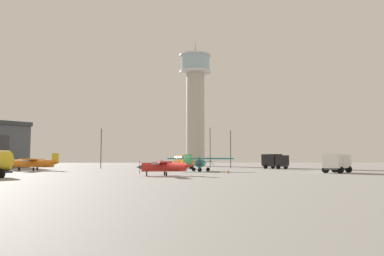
# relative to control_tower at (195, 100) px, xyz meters

# --- Properties ---
(ground_plane) EXTENTS (400.00, 400.00, 0.00)m
(ground_plane) POSITION_rel_control_tower_xyz_m (-10.85, -73.06, -20.62)
(ground_plane) COLOR gray
(control_tower) EXTENTS (9.91, 9.91, 38.93)m
(control_tower) POSITION_rel_control_tower_xyz_m (0.00, 0.00, 0.00)
(control_tower) COLOR #B2AD9E
(control_tower) RESTS_ON ground_plane
(airplane_orange) EXTENTS (8.16, 10.37, 3.08)m
(airplane_orange) POSITION_rel_control_tower_xyz_m (-34.17, -49.48, -19.19)
(airplane_orange) COLOR orange
(airplane_orange) RESTS_ON ground_plane
(airplane_red) EXTENTS (6.87, 8.75, 2.58)m
(airplane_red) POSITION_rel_control_tower_xyz_m (-12.79, -72.45, -19.42)
(airplane_red) COLOR red
(airplane_red) RESTS_ON ground_plane
(airplane_teal) EXTENTS (11.05, 8.63, 3.25)m
(airplane_teal) POSITION_rel_control_tower_xyz_m (-5.93, -54.94, -19.11)
(airplane_teal) COLOR teal
(airplane_teal) RESTS_ON ground_plane
(truck_box_black) EXTENTS (4.65, 6.25, 3.09)m
(truck_box_black) POSITION_rel_control_tower_xyz_m (11.83, -40.04, -18.88)
(truck_box_black) COLOR #38383D
(truck_box_black) RESTS_ON ground_plane
(truck_box_white) EXTENTS (5.91, 5.94, 2.74)m
(truck_box_white) POSITION_rel_control_tower_xyz_m (12.99, -65.07, -19.04)
(truck_box_white) COLOR #38383D
(truck_box_white) RESTS_ON ground_plane
(truck_fuel_tanker_orange) EXTENTS (4.12, 6.60, 2.92)m
(truck_fuel_tanker_orange) POSITION_rel_control_tower_xyz_m (-7.21, -35.65, -19.00)
(truck_fuel_tanker_orange) COLOR #38383D
(truck_fuel_tanker_orange) RESTS_ON ground_plane
(light_post_west) EXTENTS (0.44, 0.44, 9.06)m
(light_post_west) POSITION_rel_control_tower_xyz_m (-24.94, -32.38, -15.25)
(light_post_west) COLOR #38383D
(light_post_west) RESTS_ON ground_plane
(light_post_east) EXTENTS (0.44, 0.44, 8.95)m
(light_post_east) POSITION_rel_control_tower_xyz_m (4.13, -32.11, -15.31)
(light_post_east) COLOR #38383D
(light_post_east) RESTS_ON ground_plane
(light_post_north) EXTENTS (0.44, 0.44, 10.17)m
(light_post_north) POSITION_rel_control_tower_xyz_m (0.63, -24.47, -14.68)
(light_post_north) COLOR #38383D
(light_post_north) RESTS_ON ground_plane
(traffic_cone_near_left) EXTENTS (0.36, 0.36, 0.63)m
(traffic_cone_near_left) POSITION_rel_control_tower_xyz_m (-3.16, -63.83, -20.31)
(traffic_cone_near_left) COLOR black
(traffic_cone_near_left) RESTS_ON ground_plane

